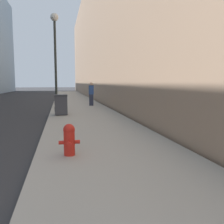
# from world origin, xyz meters

# --- Properties ---
(sidewalk_right) EXTENTS (3.89, 60.00, 0.13)m
(sidewalk_right) POSITION_xyz_m (6.09, 18.00, 0.06)
(sidewalk_right) COLOR #9E998E
(sidewalk_right) RESTS_ON ground
(building_right_stone) EXTENTS (12.00, 60.00, 14.30)m
(building_right_stone) POSITION_xyz_m (14.14, 26.00, 7.15)
(building_right_stone) COLOR #9E7F66
(building_right_stone) RESTS_ON ground
(fire_hydrant) EXTENTS (0.50, 0.39, 0.76)m
(fire_hydrant) POSITION_xyz_m (4.98, 2.46, 0.53)
(fire_hydrant) COLOR red
(fire_hydrant) RESTS_ON sidewalk_right
(trash_bin) EXTENTS (0.68, 0.64, 1.09)m
(trash_bin) POSITION_xyz_m (4.80, 10.16, 0.69)
(trash_bin) COLOR #3D3D42
(trash_bin) RESTS_ON sidewalk_right
(lamppost) EXTENTS (0.47, 0.47, 5.83)m
(lamppost) POSITION_xyz_m (4.53, 12.26, 3.91)
(lamppost) COLOR #2D332D
(lamppost) RESTS_ON sidewalk_right
(pedestrian_on_sidewalk) EXTENTS (0.35, 0.23, 1.75)m
(pedestrian_on_sidewalk) POSITION_xyz_m (7.04, 15.33, 1.01)
(pedestrian_on_sidewalk) COLOR #2D3347
(pedestrian_on_sidewalk) RESTS_ON sidewalk_right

